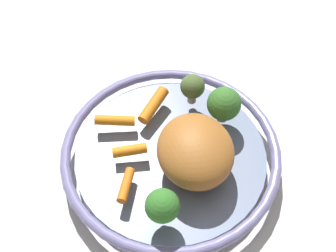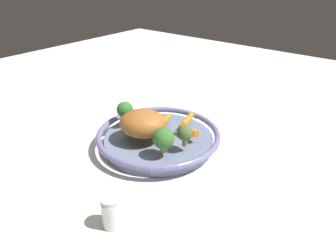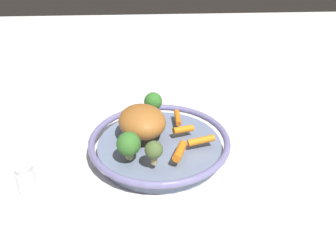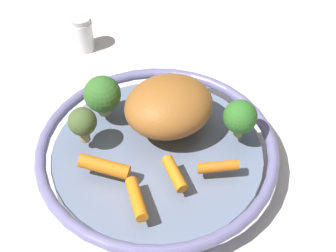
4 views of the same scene
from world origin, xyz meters
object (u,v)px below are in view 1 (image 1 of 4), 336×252
at_px(baby_carrot_left, 130,150).
at_px(broccoli_floret_mid, 193,87).
at_px(broccoli_floret_large, 162,206).
at_px(baby_carrot_back, 126,185).
at_px(baby_carrot_center, 115,120).
at_px(baby_carrot_right, 153,105).
at_px(serving_bowl, 171,156).
at_px(roast_chicken_piece, 195,151).
at_px(broccoli_floret_small, 224,104).

distance_m(baby_carrot_left, broccoli_floret_mid, 0.15).
bearing_deg(broccoli_floret_large, broccoli_floret_mid, 179.24).
xyz_separation_m(baby_carrot_back, baby_carrot_center, (-0.11, -0.05, 0.00)).
bearing_deg(baby_carrot_right, serving_bowl, 31.37).
distance_m(baby_carrot_right, baby_carrot_center, 0.07).
xyz_separation_m(roast_chicken_piece, baby_carrot_left, (0.00, -0.10, -0.03)).
bearing_deg(baby_carrot_right, baby_carrot_center, -51.94).
bearing_deg(serving_bowl, broccoli_floret_small, 137.64).
bearing_deg(baby_carrot_left, baby_carrot_back, 9.19).
bearing_deg(serving_bowl, baby_carrot_right, -148.63).
distance_m(serving_bowl, baby_carrot_back, 0.10).
height_order(serving_bowl, baby_carrot_back, baby_carrot_back).
relative_size(baby_carrot_back, baby_carrot_center, 0.87).
bearing_deg(broccoli_floret_small, baby_carrot_left, -53.15).
bearing_deg(baby_carrot_left, broccoli_floret_large, 37.01).
bearing_deg(roast_chicken_piece, broccoli_floret_large, -16.24).
bearing_deg(baby_carrot_back, baby_carrot_left, -170.81).
xyz_separation_m(broccoli_floret_mid, broccoli_floret_large, (0.22, -0.00, 0.00)).
height_order(baby_carrot_right, broccoli_floret_large, broccoli_floret_large).
height_order(baby_carrot_center, broccoli_floret_small, broccoli_floret_small).
bearing_deg(broccoli_floret_large, broccoli_floret_small, 163.40).
relative_size(baby_carrot_center, broccoli_floret_mid, 1.12).
xyz_separation_m(serving_bowl, broccoli_floret_small, (-0.08, 0.07, 0.06)).
bearing_deg(baby_carrot_left, roast_chicken_piece, 91.08).
height_order(roast_chicken_piece, baby_carrot_back, roast_chicken_piece).
bearing_deg(baby_carrot_back, baby_carrot_center, -156.62).
height_order(baby_carrot_back, broccoli_floret_mid, broccoli_floret_mid).
xyz_separation_m(baby_carrot_right, broccoli_floret_mid, (-0.03, 0.06, 0.03)).
distance_m(baby_carrot_left, baby_carrot_center, 0.06).
relative_size(serving_bowl, baby_carrot_left, 6.59).
relative_size(roast_chicken_piece, baby_carrot_back, 2.32).
distance_m(roast_chicken_piece, broccoli_floret_large, 0.10).
height_order(baby_carrot_left, baby_carrot_back, baby_carrot_left).
bearing_deg(broccoli_floret_small, serving_bowl, -42.36).
distance_m(baby_carrot_center, broccoli_floret_large, 0.19).
distance_m(baby_carrot_right, broccoli_floret_large, 0.20).
bearing_deg(baby_carrot_left, baby_carrot_center, -143.17).
bearing_deg(broccoli_floret_mid, baby_carrot_right, -63.36).
relative_size(baby_carrot_left, broccoli_floret_small, 0.82).
bearing_deg(baby_carrot_right, roast_chicken_piece, 42.88).
relative_size(roast_chicken_piece, broccoli_floret_small, 2.01).
height_order(broccoli_floret_mid, broccoli_floret_small, broccoli_floret_small).
relative_size(baby_carrot_left, baby_carrot_right, 0.76).
xyz_separation_m(baby_carrot_left, baby_carrot_back, (0.06, 0.01, -0.00)).
bearing_deg(serving_bowl, broccoli_floret_large, 5.95).
xyz_separation_m(serving_bowl, roast_chicken_piece, (0.02, 0.04, 0.06)).
distance_m(baby_carrot_left, baby_carrot_back, 0.06).
distance_m(baby_carrot_back, broccoli_floret_mid, 0.20).
bearing_deg(baby_carrot_right, baby_carrot_left, -9.74).
height_order(roast_chicken_piece, broccoli_floret_small, roast_chicken_piece).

